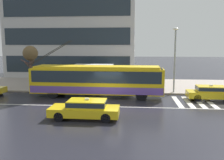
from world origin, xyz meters
TOP-DOWN VIEW (x-y plane):
  - ground_plane at (0.00, 0.00)m, footprint 160.00×160.00m
  - sidewalk_slab at (0.00, 9.06)m, footprint 80.00×10.00m
  - crosswalk_stripe_edge_near at (6.00, 1.03)m, footprint 0.44×4.40m
  - crosswalk_stripe_inner_a at (6.90, 1.03)m, footprint 0.44×4.40m
  - crosswalk_stripe_center at (7.80, 1.03)m, footprint 0.44×4.40m
  - crosswalk_stripe_inner_b at (8.70, 1.03)m, footprint 0.44×4.40m
  - lane_centre_line at (0.00, -1.20)m, footprint 72.00×0.14m
  - trolleybus at (-1.18, 2.46)m, footprint 12.68×2.80m
  - taxi_ahead_of_bus at (9.15, 2.00)m, footprint 4.50×1.82m
  - taxi_oncoming_near at (-0.92, -4.50)m, footprint 4.60×1.84m
  - bus_shelter at (-2.00, 5.87)m, footprint 4.04×1.62m
  - pedestrian_at_shelter at (1.14, 5.24)m, footprint 1.44×1.44m
  - pedestrian_approaching_curb at (3.22, 6.66)m, footprint 0.41×0.41m
  - pedestrian_walking_past at (2.81, 4.94)m, footprint 1.13×1.13m
  - pedestrian_waiting_by_pole at (-4.04, 6.62)m, footprint 0.38×0.38m
  - street_lamp at (6.23, 4.73)m, footprint 0.60×0.32m
  - street_tree_bare at (-9.17, 6.22)m, footprint 1.64×2.45m

SIDE VIEW (x-z plane):
  - ground_plane at x=0.00m, z-range 0.00..0.00m
  - lane_centre_line at x=0.00m, z-range 0.00..0.01m
  - crosswalk_stripe_edge_near at x=6.00m, z-range 0.00..0.01m
  - crosswalk_stripe_inner_a at x=6.90m, z-range 0.00..0.01m
  - crosswalk_stripe_center at x=7.80m, z-range 0.00..0.01m
  - crosswalk_stripe_inner_b at x=8.70m, z-range 0.00..0.01m
  - sidewalk_slab at x=0.00m, z-range 0.00..0.14m
  - taxi_ahead_of_bus at x=9.15m, z-range 0.01..1.40m
  - taxi_oncoming_near at x=-0.92m, z-range 0.01..1.40m
  - pedestrian_approaching_curb at x=3.22m, z-range 0.29..1.96m
  - pedestrian_waiting_by_pole at x=-4.04m, z-range 0.30..1.98m
  - trolleybus at x=-1.18m, z-range -1.02..4.23m
  - pedestrian_walking_past at x=2.81m, z-range 0.70..2.58m
  - pedestrian_at_shelter at x=1.14m, z-range 0.75..2.78m
  - bus_shelter at x=-2.00m, z-range 0.78..3.43m
  - street_tree_bare at x=-9.17m, z-range 1.49..6.10m
  - street_lamp at x=6.23m, z-range 0.74..7.11m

